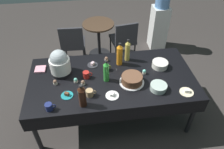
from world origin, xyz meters
TOP-DOWN VIEW (x-y plane):
  - ground at (0.00, 0.00)m, footprint 9.00×9.00m
  - potluck_table at (0.00, 0.00)m, footprint 2.20×1.10m
  - frosted_layer_cake at (0.24, -0.13)m, footprint 0.32×0.32m
  - slow_cooker at (-0.67, 0.18)m, footprint 0.28×0.28m
  - glass_salad_bowl at (0.54, -0.30)m, footprint 0.21×0.21m
  - ceramic_snack_bowl at (0.69, 0.13)m, footprint 0.22×0.22m
  - dessert_plate_teal at (-0.58, -0.25)m, footprint 0.15×0.15m
  - dessert_plate_white at (-0.04, -0.33)m, footprint 0.16×0.16m
  - dessert_plate_cream at (0.87, -0.40)m, footprint 0.17×0.17m
  - dessert_plate_charcoal at (-0.24, 0.29)m, footprint 0.15×0.15m
  - cupcake_berry at (-0.48, -0.03)m, footprint 0.05×0.05m
  - cupcake_cocoa at (-0.03, 0.37)m, footprint 0.05×0.05m
  - cupcake_lemon at (-0.74, -0.03)m, footprint 0.05×0.05m
  - cupcake_vanilla at (0.44, 0.02)m, footprint 0.05×0.05m
  - cupcake_rose at (-0.38, -0.09)m, footprint 0.05×0.05m
  - soda_bottle_ginger_ale at (0.27, 0.35)m, footprint 0.07×0.07m
  - soda_bottle_orange_juice at (0.14, 0.27)m, footprint 0.08×0.08m
  - soda_bottle_lime_soda at (-0.08, -0.04)m, footprint 0.07×0.07m
  - soda_bottle_cola at (-0.40, -0.42)m, footprint 0.09×0.09m
  - coffee_mug_navy at (-0.78, -0.44)m, footprint 0.12×0.08m
  - coffee_mug_red at (-0.33, 0.04)m, footprint 0.12×0.08m
  - coffee_mug_olive at (-0.06, 0.16)m, footprint 0.11×0.07m
  - coffee_mug_tan at (-0.31, -0.29)m, footprint 0.13×0.09m
  - paper_napkin_stack at (-0.96, 0.28)m, footprint 0.15×0.15m
  - maroon_chair_left at (-0.55, 1.34)m, footprint 0.46×0.46m
  - maroon_chair_right at (0.41, 1.34)m, footprint 0.50×0.50m
  - round_cafe_table at (-0.05, 1.57)m, footprint 0.60×0.60m
  - water_cooler at (1.21, 1.72)m, footprint 0.32×0.32m

SIDE VIEW (x-z plane):
  - ground at x=0.00m, z-range 0.00..0.00m
  - maroon_chair_left at x=-0.55m, z-range 0.07..0.92m
  - maroon_chair_right at x=0.41m, z-range 0.07..0.92m
  - round_cafe_table at x=-0.05m, z-range 0.14..0.86m
  - water_cooler at x=1.21m, z-range -0.03..1.21m
  - potluck_table at x=0.00m, z-range 0.31..1.06m
  - dessert_plate_cream at x=0.87m, z-range 0.74..0.78m
  - dessert_plate_white at x=-0.04m, z-range 0.74..0.78m
  - dessert_plate_charcoal at x=-0.24m, z-range 0.74..0.79m
  - dessert_plate_teal at x=-0.58m, z-range 0.74..0.79m
  - paper_napkin_stack at x=-0.96m, z-range 0.75..0.77m
  - cupcake_berry at x=-0.48m, z-range 0.75..0.82m
  - cupcake_cocoa at x=-0.03m, z-range 0.75..0.82m
  - cupcake_lemon at x=-0.74m, z-range 0.75..0.82m
  - cupcake_vanilla at x=0.44m, z-range 0.75..0.82m
  - cupcake_rose at x=-0.38m, z-range 0.75..0.82m
  - glass_salad_bowl at x=0.54m, z-range 0.75..0.83m
  - coffee_mug_olive at x=-0.06m, z-range 0.75..0.84m
  - ceramic_snack_bowl at x=0.69m, z-range 0.75..0.84m
  - coffee_mug_tan at x=-0.31m, z-range 0.75..0.84m
  - coffee_mug_navy at x=-0.78m, z-range 0.75..0.84m
  - coffee_mug_red at x=-0.33m, z-range 0.75..0.84m
  - frosted_layer_cake at x=0.24m, z-range 0.75..0.86m
  - soda_bottle_cola at x=-0.40m, z-range 0.74..1.05m
  - soda_bottle_lime_soda at x=-0.08m, z-range 0.74..1.06m
  - soda_bottle_ginger_ale at x=0.27m, z-range 0.74..1.08m
  - soda_bottle_orange_juice at x=0.14m, z-range 0.74..1.08m
  - slow_cooker at x=-0.67m, z-range 0.74..1.10m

